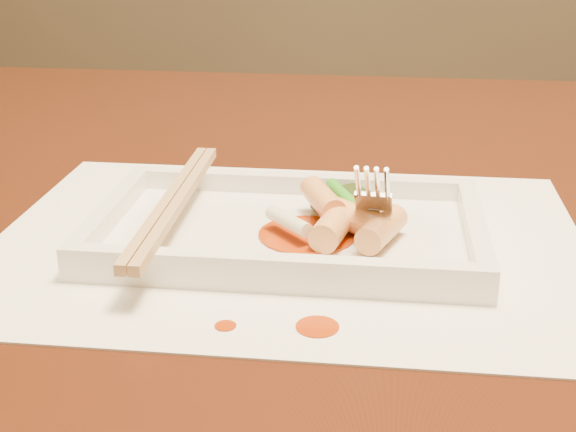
# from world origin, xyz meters

# --- Properties ---
(table) EXTENTS (1.40, 0.90, 0.75)m
(table) POSITION_xyz_m (0.00, 0.00, 0.65)
(table) COLOR black
(table) RESTS_ON ground
(placemat) EXTENTS (0.40, 0.30, 0.00)m
(placemat) POSITION_xyz_m (-0.09, -0.09, 0.75)
(placemat) COLOR white
(placemat) RESTS_ON table
(sauce_splatter_a) EXTENTS (0.02, 0.02, 0.00)m
(sauce_splatter_a) POSITION_xyz_m (-0.06, -0.21, 0.75)
(sauce_splatter_a) COLOR #AC3205
(sauce_splatter_a) RESTS_ON placemat
(sauce_splatter_b) EXTENTS (0.01, 0.01, 0.00)m
(sauce_splatter_b) POSITION_xyz_m (-0.11, -0.21, 0.75)
(sauce_splatter_b) COLOR #AC3205
(sauce_splatter_b) RESTS_ON placemat
(plate_base) EXTENTS (0.26, 0.16, 0.01)m
(plate_base) POSITION_xyz_m (-0.09, -0.09, 0.76)
(plate_base) COLOR white
(plate_base) RESTS_ON placemat
(plate_rim_far) EXTENTS (0.26, 0.01, 0.01)m
(plate_rim_far) POSITION_xyz_m (-0.09, -0.02, 0.77)
(plate_rim_far) COLOR white
(plate_rim_far) RESTS_ON plate_base
(plate_rim_near) EXTENTS (0.26, 0.01, 0.01)m
(plate_rim_near) POSITION_xyz_m (-0.09, -0.17, 0.77)
(plate_rim_near) COLOR white
(plate_rim_near) RESTS_ON plate_base
(plate_rim_left) EXTENTS (0.01, 0.14, 0.01)m
(plate_rim_left) POSITION_xyz_m (-0.22, -0.09, 0.77)
(plate_rim_left) COLOR white
(plate_rim_left) RESTS_ON plate_base
(plate_rim_right) EXTENTS (0.01, 0.14, 0.01)m
(plate_rim_right) POSITION_xyz_m (0.03, -0.09, 0.77)
(plate_rim_right) COLOR white
(plate_rim_right) RESTS_ON plate_base
(veg_piece) EXTENTS (0.05, 0.05, 0.01)m
(veg_piece) POSITION_xyz_m (-0.06, -0.05, 0.77)
(veg_piece) COLOR black
(veg_piece) RESTS_ON plate_base
(scallion_white) EXTENTS (0.03, 0.04, 0.01)m
(scallion_white) POSITION_xyz_m (-0.09, -0.11, 0.77)
(scallion_white) COLOR #EAEACC
(scallion_white) RESTS_ON plate_base
(scallion_green) EXTENTS (0.04, 0.08, 0.01)m
(scallion_green) POSITION_xyz_m (-0.05, -0.07, 0.77)
(scallion_green) COLOR #278C16
(scallion_green) RESTS_ON plate_base
(chopstick_a) EXTENTS (0.01, 0.22, 0.01)m
(chopstick_a) POSITION_xyz_m (-0.18, -0.09, 0.78)
(chopstick_a) COLOR tan
(chopstick_a) RESTS_ON plate_rim_near
(chopstick_b) EXTENTS (0.01, 0.22, 0.01)m
(chopstick_b) POSITION_xyz_m (-0.17, -0.09, 0.78)
(chopstick_b) COLOR tan
(chopstick_b) RESTS_ON plate_rim_near
(fork) EXTENTS (0.09, 0.10, 0.14)m
(fork) POSITION_xyz_m (-0.02, -0.08, 0.83)
(fork) COLOR silver
(fork) RESTS_ON plate_base
(sauce_blob_0) EXTENTS (0.07, 0.07, 0.00)m
(sauce_blob_0) POSITION_xyz_m (-0.08, -0.10, 0.76)
(sauce_blob_0) COLOR #AC3205
(sauce_blob_0) RESTS_ON plate_base
(rice_cake_0) EXTENTS (0.03, 0.05, 0.02)m
(rice_cake_0) POSITION_xyz_m (-0.03, -0.11, 0.77)
(rice_cake_0) COLOR #F9C074
(rice_cake_0) RESTS_ON plate_base
(rice_cake_1) EXTENTS (0.04, 0.04, 0.02)m
(rice_cake_1) POSITION_xyz_m (-0.04, -0.10, 0.77)
(rice_cake_1) COLOR #F9C074
(rice_cake_1) RESTS_ON plate_base
(rice_cake_2) EXTENTS (0.04, 0.05, 0.02)m
(rice_cake_2) POSITION_xyz_m (-0.07, -0.08, 0.78)
(rice_cake_2) COLOR #F9C074
(rice_cake_2) RESTS_ON plate_base
(rice_cake_3) EXTENTS (0.05, 0.05, 0.02)m
(rice_cake_3) POSITION_xyz_m (-0.05, -0.10, 0.77)
(rice_cake_3) COLOR #F9C074
(rice_cake_3) RESTS_ON plate_base
(rice_cake_4) EXTENTS (0.03, 0.05, 0.02)m
(rice_cake_4) POSITION_xyz_m (-0.06, -0.11, 0.77)
(rice_cake_4) COLOR #F9C074
(rice_cake_4) RESTS_ON plate_base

